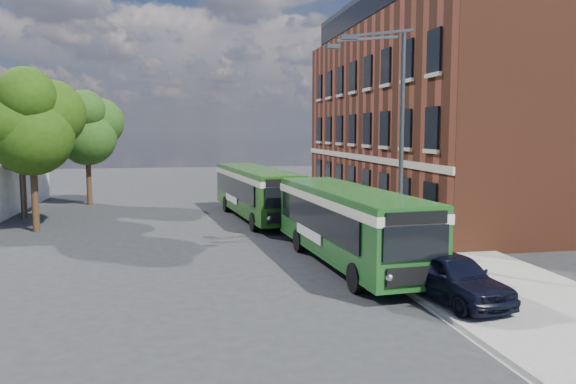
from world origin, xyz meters
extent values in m
plane|color=#262629|center=(0.00, 0.00, 0.00)|extent=(120.00, 120.00, 0.00)
cube|color=gray|center=(7.00, 8.00, 0.07)|extent=(6.00, 48.00, 0.15)
cube|color=beige|center=(3.95, 8.00, 0.01)|extent=(0.12, 48.00, 0.01)
cube|color=brown|center=(14.00, 12.00, 6.00)|extent=(12.00, 26.00, 12.00)
cube|color=beige|center=(7.96, 12.00, 3.60)|extent=(0.12, 26.00, 0.35)
cube|color=#21242A|center=(14.00, 12.00, 13.10)|extent=(10.80, 24.80, 2.20)
cube|color=black|center=(8.57, 12.00, 13.10)|extent=(0.08, 24.00, 1.40)
cylinder|color=#3E4144|center=(-12.50, 13.00, 4.50)|extent=(0.10, 0.10, 9.00)
cube|color=#A31812|center=(-12.05, 13.00, 8.60)|extent=(0.90, 0.02, 0.60)
cylinder|color=#3E4144|center=(5.20, -2.00, 0.15)|extent=(0.44, 0.44, 0.30)
cylinder|color=#3E4144|center=(5.20, -2.00, 4.50)|extent=(0.18, 0.18, 9.00)
cube|color=#3E4144|center=(3.96, -2.60, 8.80)|extent=(2.58, 0.46, 0.37)
cube|color=#3E4144|center=(3.96, -1.40, 8.80)|extent=(2.58, 0.46, 0.37)
cube|color=#3E4144|center=(2.73, -3.08, 8.55)|extent=(0.55, 0.22, 0.16)
cube|color=#3E4144|center=(2.73, -0.92, 8.55)|extent=(0.55, 0.22, 0.16)
cylinder|color=#3E4144|center=(5.60, -4.20, 1.25)|extent=(0.08, 0.08, 2.50)
cube|color=red|center=(5.60, -4.20, 2.35)|extent=(0.35, 0.04, 0.35)
cube|color=#1C531C|center=(3.20, -1.54, 1.77)|extent=(3.38, 11.28, 2.45)
cube|color=#1C531C|center=(3.20, -1.54, 0.50)|extent=(3.42, 11.33, 0.14)
cube|color=black|center=(1.90, -1.35, 1.90)|extent=(0.82, 9.30, 1.10)
cube|color=black|center=(4.45, -1.14, 1.90)|extent=(0.82, 9.30, 1.10)
cube|color=beige|center=(3.20, -1.54, 2.60)|extent=(3.44, 11.35, 0.32)
cube|color=#1C531C|center=(3.20, -1.54, 2.96)|extent=(3.27, 11.18, 0.12)
cube|color=black|center=(3.65, -7.12, 1.95)|extent=(2.15, 0.25, 1.05)
cube|color=black|center=(3.65, -7.13, 2.70)|extent=(2.00, 0.24, 0.38)
cube|color=black|center=(3.65, -7.13, 0.95)|extent=(1.90, 0.23, 0.55)
sphere|color=silver|center=(2.80, -7.17, 0.95)|extent=(0.26, 0.26, 0.26)
sphere|color=silver|center=(4.49, -7.04, 0.95)|extent=(0.26, 0.26, 0.26)
cube|color=black|center=(2.75, 4.03, 2.00)|extent=(2.00, 0.24, 0.90)
cube|color=white|center=(1.83, -0.65, 1.15)|extent=(0.29, 3.19, 0.45)
cylinder|color=black|center=(2.33, -5.38, 0.50)|extent=(0.36, 1.02, 1.00)
cylinder|color=black|center=(4.67, -5.20, 0.50)|extent=(0.36, 1.02, 1.00)
cylinder|color=black|center=(1.81, 1.12, 0.50)|extent=(0.36, 1.02, 1.00)
cylinder|color=black|center=(4.15, 1.30, 0.50)|extent=(0.36, 1.02, 1.00)
cube|color=#1E4C12|center=(1.19, 10.86, 1.77)|extent=(3.87, 12.37, 2.45)
cube|color=#1E4C12|center=(1.19, 10.86, 0.50)|extent=(3.91, 12.42, 0.14)
cube|color=black|center=(-0.11, 11.02, 1.90)|extent=(1.26, 10.31, 1.10)
cube|color=black|center=(2.43, 11.31, 1.90)|extent=(1.26, 10.31, 1.10)
cube|color=beige|center=(1.19, 10.86, 2.60)|extent=(3.93, 12.44, 0.32)
cube|color=#1E4C12|center=(1.19, 10.86, 2.96)|extent=(3.76, 12.26, 0.12)
cube|color=black|center=(1.89, 4.79, 1.95)|extent=(2.15, 0.32, 1.05)
cube|color=black|center=(1.89, 4.78, 2.70)|extent=(2.00, 0.31, 0.38)
cube|color=black|center=(1.89, 4.78, 0.95)|extent=(1.90, 0.30, 0.55)
sphere|color=silver|center=(1.04, 4.70, 0.95)|extent=(0.26, 0.26, 0.26)
sphere|color=silver|center=(2.73, 4.90, 0.95)|extent=(0.26, 0.26, 0.26)
cube|color=black|center=(0.50, 16.94, 2.00)|extent=(2.00, 0.31, 0.90)
cube|color=white|center=(-0.20, 11.71, 1.15)|extent=(0.40, 3.18, 0.45)
cylinder|color=black|center=(0.52, 6.47, 0.50)|extent=(0.39, 1.03, 1.00)
cylinder|color=black|center=(2.84, 6.74, 0.50)|extent=(0.39, 1.03, 1.00)
cylinder|color=black|center=(-0.34, 13.99, 0.50)|extent=(0.39, 1.03, 1.00)
cylinder|color=black|center=(1.98, 14.26, 0.50)|extent=(0.39, 1.03, 1.00)
imported|color=black|center=(4.80, -7.19, 0.89)|extent=(2.50, 4.58, 1.48)
imported|color=black|center=(6.54, -3.32, 1.03)|extent=(0.77, 0.70, 1.75)
imported|color=black|center=(7.09, -1.23, 0.93)|extent=(0.77, 0.61, 1.56)
cylinder|color=#3B2615|center=(-10.74, 8.55, 1.81)|extent=(0.36, 0.36, 3.62)
sphere|color=#22400C|center=(-10.74, 8.55, 5.10)|extent=(4.27, 4.27, 4.27)
sphere|color=#22400C|center=(-9.92, 9.21, 6.16)|extent=(3.62, 3.62, 3.62)
sphere|color=#22400C|center=(-11.48, 7.98, 5.75)|extent=(3.29, 3.29, 3.29)
sphere|color=#22400C|center=(-10.74, 7.73, 6.99)|extent=(2.96, 2.96, 2.96)
cylinder|color=#3B2615|center=(-12.68, 13.84, 1.71)|extent=(0.36, 0.36, 3.41)
sphere|color=#1D450E|center=(-12.68, 13.84, 4.81)|extent=(4.03, 4.03, 4.03)
sphere|color=#1D450E|center=(-11.90, 14.46, 5.81)|extent=(3.41, 3.41, 3.41)
sphere|color=#1D450E|center=(-13.38, 13.30, 5.43)|extent=(3.10, 3.10, 3.10)
sphere|color=#1D450E|center=(-12.68, 13.06, 6.59)|extent=(2.79, 2.79, 2.79)
cylinder|color=#3B2615|center=(-9.69, 19.31, 1.73)|extent=(0.36, 0.36, 3.46)
sphere|color=#234814|center=(-9.69, 19.31, 4.87)|extent=(4.09, 4.09, 4.09)
sphere|color=#234814|center=(-8.90, 19.94, 5.89)|extent=(3.46, 3.46, 3.46)
sphere|color=#234814|center=(-10.40, 18.76, 5.50)|extent=(3.14, 3.14, 3.14)
sphere|color=#234814|center=(-9.69, 18.52, 6.68)|extent=(2.83, 2.83, 2.83)
camera|label=1|loc=(-3.18, -22.53, 5.27)|focal=35.00mm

